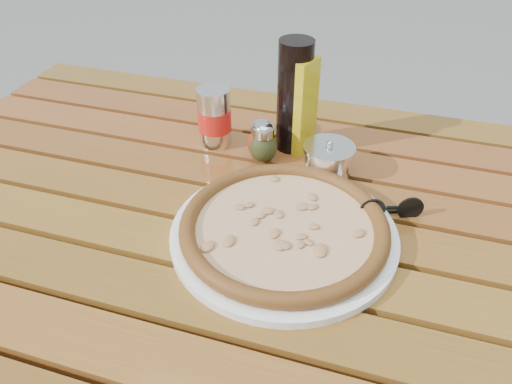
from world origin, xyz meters
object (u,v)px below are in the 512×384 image
(soda_can, at_px, (214,117))
(olive_oil_cruet, at_px, (298,104))
(pepper_shaker, at_px, (261,140))
(parmesan_tin, at_px, (328,160))
(table, at_px, (253,246))
(pizza, at_px, (284,226))
(sunglasses, at_px, (391,209))
(dark_bottle, at_px, (294,97))
(oregano_shaker, at_px, (263,143))
(plate, at_px, (284,234))

(soda_can, height_order, olive_oil_cruet, olive_oil_cruet)
(pepper_shaker, relative_size, parmesan_tin, 0.65)
(table, height_order, olive_oil_cruet, olive_oil_cruet)
(pizza, relative_size, sunglasses, 4.06)
(dark_bottle, relative_size, olive_oil_cruet, 1.05)
(oregano_shaker, bearing_deg, table, -79.54)
(pizza, relative_size, pepper_shaker, 5.32)
(table, bearing_deg, pizza, -33.15)
(pepper_shaker, distance_m, sunglasses, 0.28)
(pizza, distance_m, pepper_shaker, 0.24)
(pepper_shaker, height_order, oregano_shaker, same)
(parmesan_tin, xyz_separation_m, sunglasses, (0.12, -0.09, -0.01))
(dark_bottle, xyz_separation_m, sunglasses, (0.21, -0.17, -0.09))
(pizza, bearing_deg, parmesan_tin, 80.83)
(pepper_shaker, xyz_separation_m, oregano_shaker, (0.01, -0.01, 0.00))
(oregano_shaker, xyz_separation_m, olive_oil_cruet, (0.05, 0.06, 0.06))
(dark_bottle, relative_size, soda_can, 1.83)
(pepper_shaker, relative_size, sunglasses, 0.76)
(table, height_order, parmesan_tin, parmesan_tin)
(olive_oil_cruet, height_order, parmesan_tin, olive_oil_cruet)
(plate, distance_m, pepper_shaker, 0.24)
(pizza, bearing_deg, oregano_shaker, 115.07)
(pizza, height_order, soda_can, soda_can)
(oregano_shaker, relative_size, sunglasses, 0.76)
(oregano_shaker, height_order, soda_can, soda_can)
(pepper_shaker, relative_size, soda_can, 0.68)
(plate, bearing_deg, pepper_shaker, 115.54)
(dark_bottle, bearing_deg, sunglasses, -38.59)
(sunglasses, bearing_deg, pizza, -167.99)
(soda_can, bearing_deg, pizza, -48.81)
(pepper_shaker, bearing_deg, oregano_shaker, -54.09)
(parmesan_tin, bearing_deg, dark_bottle, 139.34)
(pizza, relative_size, dark_bottle, 1.98)
(plate, bearing_deg, sunglasses, 33.30)
(oregano_shaker, height_order, olive_oil_cruet, olive_oil_cruet)
(table, distance_m, pizza, 0.13)
(soda_can, height_order, sunglasses, soda_can)
(parmesan_tin, bearing_deg, oregano_shaker, 176.22)
(dark_bottle, bearing_deg, olive_oil_cruet, -20.97)
(dark_bottle, height_order, olive_oil_cruet, dark_bottle)
(pizza, height_order, parmesan_tin, parmesan_tin)
(pizza, xyz_separation_m, olive_oil_cruet, (-0.05, 0.27, 0.07))
(plate, relative_size, pepper_shaker, 4.39)
(pepper_shaker, relative_size, oregano_shaker, 1.00)
(plate, xyz_separation_m, parmesan_tin, (0.03, 0.20, 0.02))
(plate, xyz_separation_m, pepper_shaker, (-0.10, 0.21, 0.03))
(plate, relative_size, oregano_shaker, 4.39)
(table, xyz_separation_m, pepper_shaker, (-0.04, 0.17, 0.11))
(pepper_shaker, bearing_deg, olive_oil_cruet, 44.09)
(soda_can, bearing_deg, parmesan_tin, -9.43)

